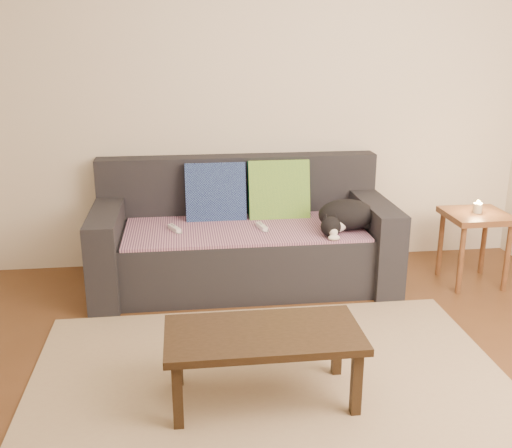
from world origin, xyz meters
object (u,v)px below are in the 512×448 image
at_px(wii_remote_b, 262,227).
at_px(side_table, 476,225).
at_px(wii_remote_a, 174,229).
at_px(cat, 345,216).
at_px(coffee_table, 263,340).
at_px(sofa, 243,241).

height_order(wii_remote_b, side_table, side_table).
bearing_deg(wii_remote_a, side_table, -118.12).
distance_m(cat, coffee_table, 1.51).
height_order(sofa, cat, sofa).
bearing_deg(wii_remote_b, sofa, 27.50).
relative_size(cat, wii_remote_a, 3.21).
relative_size(sofa, coffee_table, 2.22).
bearing_deg(cat, sofa, 149.75).
relative_size(sofa, wii_remote_b, 14.00).
relative_size(wii_remote_b, coffee_table, 0.16).
xyz_separation_m(sofa, coffee_table, (-0.06, -1.53, 0.02)).
bearing_deg(sofa, cat, -18.69).
distance_m(cat, side_table, 0.96).
bearing_deg(sofa, wii_remote_b, -49.54).
bearing_deg(side_table, wii_remote_b, 176.05).
xyz_separation_m(sofa, wii_remote_b, (0.12, -0.14, 0.15)).
bearing_deg(coffee_table, side_table, 37.03).
xyz_separation_m(sofa, cat, (0.69, -0.23, 0.23)).
bearing_deg(coffee_table, wii_remote_a, 106.70).
bearing_deg(coffee_table, cat, 60.01).
distance_m(wii_remote_a, side_table, 2.14).
bearing_deg(wii_remote_b, cat, -112.27).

